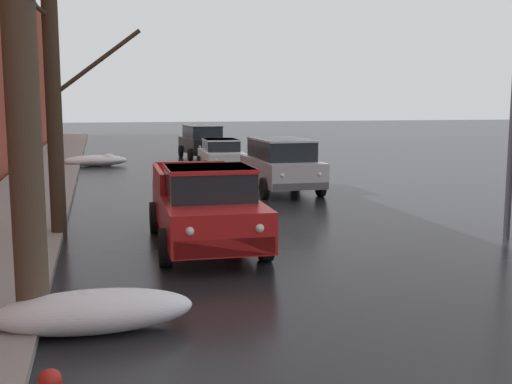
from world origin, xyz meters
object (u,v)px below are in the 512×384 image
Objects in this scene: pickup_truck_red_approaching_near_lane at (205,205)px; suv_black_parked_far_down_block at (202,141)px; bare_tree_second_along_sidewalk at (53,91)px; suv_silver_parked_kerbside_close at (281,163)px; bare_tree_at_the_corner at (22,35)px; sedan_white_parked_kerbside_mid at (221,154)px.

suv_black_parked_far_down_block reaches higher than pickup_truck_red_approaching_near_lane.
suv_silver_parked_kerbside_close is (6.94, 5.76, -2.28)m from bare_tree_second_along_sidewalk.
bare_tree_second_along_sidewalk reaches higher than pickup_truck_red_approaching_near_lane.
bare_tree_at_the_corner is 6.05m from bare_tree_second_along_sidewalk.
pickup_truck_red_approaching_near_lane is at bearing -102.52° from sedan_white_parked_kerbside_mid.
bare_tree_at_the_corner reaches higher than bare_tree_second_along_sidewalk.
suv_silver_parked_kerbside_close is at bearing -85.02° from sedan_white_parked_kerbside_mid.
bare_tree_second_along_sidewalk is 1.17× the size of pickup_truck_red_approaching_near_lane.
bare_tree_at_the_corner is at bearing -104.33° from suv_black_parked_far_down_block.
pickup_truck_red_approaching_near_lane is 1.30× the size of sedan_white_parked_kerbside_mid.
pickup_truck_red_approaching_near_lane is (3.01, 4.31, -2.95)m from bare_tree_at_the_corner.
suv_silver_parked_kerbside_close is (6.90, 11.78, -2.85)m from bare_tree_at_the_corner.
suv_silver_parked_kerbside_close is at bearing 39.66° from bare_tree_second_along_sidewalk.
pickup_truck_red_approaching_near_lane is 15.07m from sedan_white_parked_kerbside_mid.
suv_silver_parked_kerbside_close reaches higher than sedan_white_parked_kerbside_mid.
bare_tree_at_the_corner is at bearing -108.25° from sedan_white_parked_kerbside_mid.
suv_black_parked_far_down_block is (3.44, 20.94, 0.11)m from pickup_truck_red_approaching_near_lane.
sedan_white_parked_kerbside_mid is 6.23m from suv_black_parked_far_down_block.
bare_tree_at_the_corner is 1.65× the size of suv_silver_parked_kerbside_close.
sedan_white_parked_kerbside_mid is (-0.63, 7.24, -0.24)m from suv_silver_parked_kerbside_close.
bare_tree_second_along_sidewalk is 1.41× the size of suv_black_parked_far_down_block.
suv_silver_parked_kerbside_close is 1.05× the size of sedan_white_parked_kerbside_mid.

